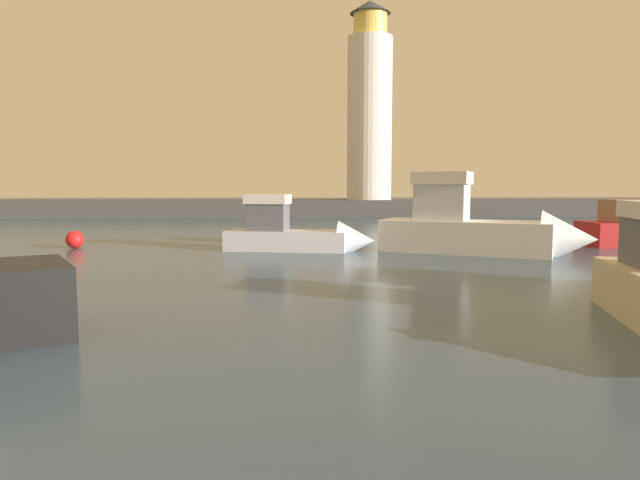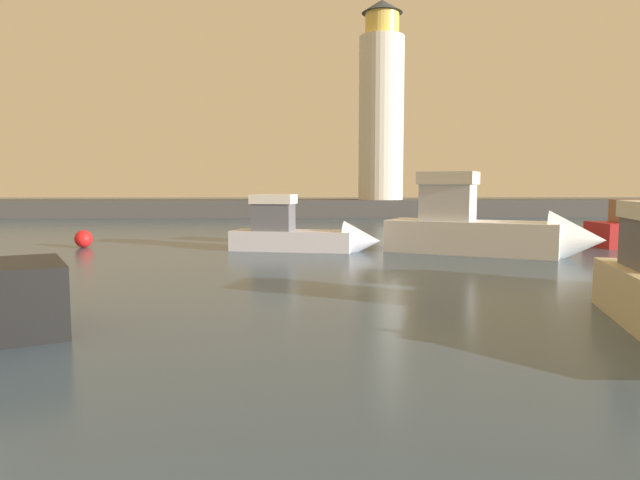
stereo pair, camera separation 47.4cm
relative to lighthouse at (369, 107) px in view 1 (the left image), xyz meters
name	(u,v)px [view 1 (the left image)]	position (x,y,z in m)	size (l,w,h in m)	color
ground_plane	(271,245)	(-8.47, -25.78, -10.01)	(220.00, 220.00, 0.00)	#384C60
breakwater	(278,208)	(-8.47, 0.00, -9.26)	(91.63, 6.79, 1.51)	#423F3D
lighthouse	(369,107)	(0.00, 0.00, 0.00)	(4.10, 4.10, 17.96)	silver
motorboat_1	(486,229)	(0.51, -30.00, -9.00)	(8.59, 5.91, 3.74)	white
motorboat_4	(301,234)	(-7.10, -28.43, -9.28)	(6.66, 3.02, 2.79)	silver
mooring_buoy	(75,239)	(-17.24, -26.88, -9.62)	(0.79, 0.79, 0.79)	red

